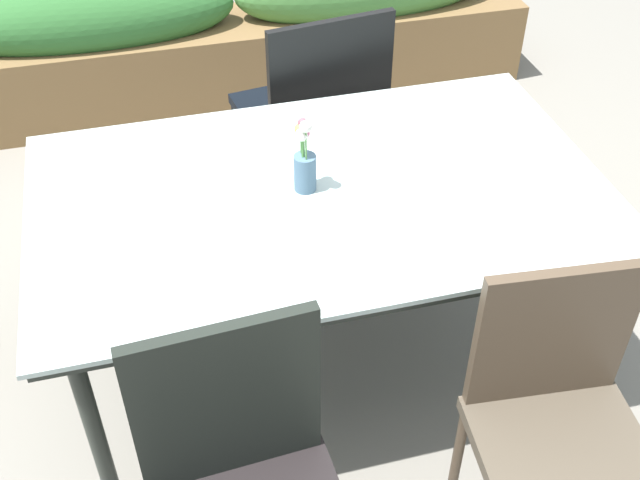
# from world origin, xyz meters

# --- Properties ---
(ground_plane) EXTENTS (12.00, 12.00, 0.00)m
(ground_plane) POSITION_xyz_m (0.00, 0.00, 0.00)
(ground_plane) COLOR gray
(dining_table) EXTENTS (1.66, 1.01, 0.73)m
(dining_table) POSITION_xyz_m (0.09, 0.02, 0.67)
(dining_table) COLOR #B2C6C1
(dining_table) RESTS_ON ground
(chair_near_right) EXTENTS (0.45, 0.45, 0.92)m
(chair_near_right) POSITION_xyz_m (0.47, -0.79, 0.54)
(chair_near_right) COLOR brown
(chair_near_right) RESTS_ON ground
(chair_far_side) EXTENTS (0.57, 0.57, 0.94)m
(chair_far_side) POSITION_xyz_m (0.28, 0.80, 0.52)
(chair_far_side) COLOR black
(chair_far_side) RESTS_ON ground
(flower_vase) EXTENTS (0.06, 0.07, 0.24)m
(flower_vase) POSITION_xyz_m (0.05, 0.03, 0.83)
(flower_vase) COLOR slate
(flower_vase) RESTS_ON dining_table
(planter_box) EXTENTS (2.95, 0.44, 0.73)m
(planter_box) POSITION_xyz_m (0.16, 1.87, 0.34)
(planter_box) COLOR brown
(planter_box) RESTS_ON ground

